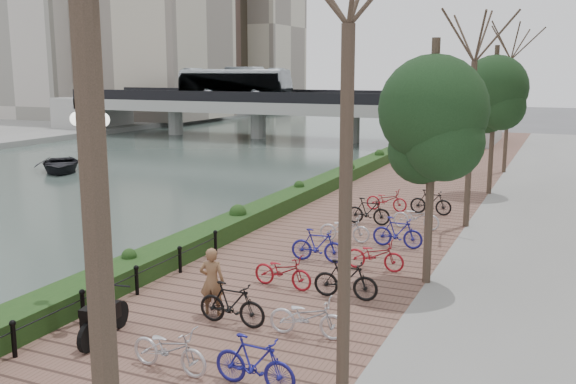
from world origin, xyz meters
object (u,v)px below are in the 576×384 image
Objects in this scene: boat at (60,164)px; motorcycle at (104,317)px; lamppost at (92,169)px; pedestrian at (212,281)px.

motorcycle is at bearing -85.85° from boat.
motorcycle is (0.88, -0.92, -3.00)m from lamppost.
boat is (-19.82, 19.85, -0.51)m from motorcycle.
boat is at bearing 126.22° from motorcycle.
motorcycle is 28.06m from boat.
boat is at bearing 135.02° from lamppost.
lamppost is 3.26m from motorcycle.
pedestrian is 0.35× the size of boat.
motorcycle is at bearing 42.22° from pedestrian.
lamppost is 1.05× the size of boat.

